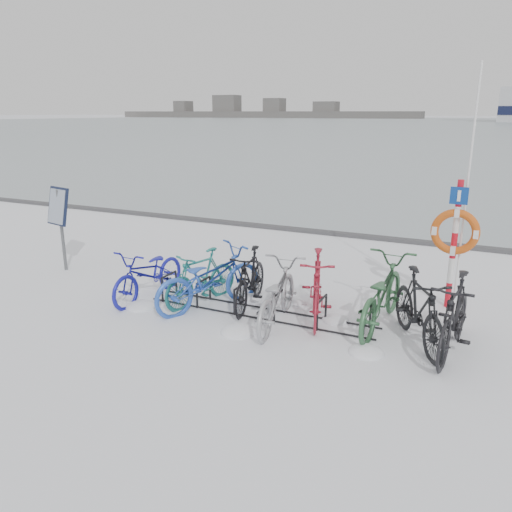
{
  "coord_description": "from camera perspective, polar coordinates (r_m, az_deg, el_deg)",
  "views": [
    {
      "loc": [
        3.23,
        -7.06,
        3.26
      ],
      "look_at": [
        -0.34,
        0.6,
        0.81
      ],
      "focal_mm": 35.0,
      "sensor_mm": 36.0,
      "label": 1
    }
  ],
  "objects": [
    {
      "name": "bike_6",
      "position": [
        8.02,
        14.15,
        -3.97
      ],
      "size": [
        0.89,
        2.2,
        1.13
      ],
      "primitive_type": "imported",
      "rotation": [
        0.0,
        0.0,
        3.08
      ],
      "color": "#2E5B38",
      "rests_on": "ground"
    },
    {
      "name": "shoreline",
      "position": [
        294.98,
        -0.12,
        16.07
      ],
      "size": [
        180.0,
        12.0,
        9.5
      ],
      "color": "#4C4C4C",
      "rests_on": "ground"
    },
    {
      "name": "bike_0",
      "position": [
        9.2,
        -12.13,
        -1.74
      ],
      "size": [
        0.75,
        1.9,
        0.98
      ],
      "primitive_type": "imported",
      "rotation": [
        0.0,
        0.0,
        -0.05
      ],
      "color": "#181998",
      "rests_on": "ground"
    },
    {
      "name": "bike_1",
      "position": [
        8.81,
        -6.29,
        -2.24
      ],
      "size": [
        0.92,
        1.7,
        0.98
      ],
      "primitive_type": "imported",
      "rotation": [
        0.0,
        0.0,
        -0.3
      ],
      "color": "#1F716C",
      "rests_on": "ground"
    },
    {
      "name": "bike_2",
      "position": [
        8.56,
        -5.4,
        -2.37
      ],
      "size": [
        1.61,
        2.19,
        1.1
      ],
      "primitive_type": "imported",
      "rotation": [
        0.0,
        0.0,
        2.66
      ],
      "color": "blue",
      "rests_on": "ground"
    },
    {
      "name": "bike_4",
      "position": [
        7.88,
        2.33,
        -4.25
      ],
      "size": [
        0.91,
        2.03,
        1.03
      ],
      "primitive_type": "imported",
      "rotation": [
        0.0,
        0.0,
        3.26
      ],
      "color": "#93959B",
      "rests_on": "ground"
    },
    {
      "name": "bike_3",
      "position": [
        8.6,
        -0.67,
        -2.43
      ],
      "size": [
        0.76,
        1.78,
        1.04
      ],
      "primitive_type": "imported",
      "rotation": [
        0.0,
        0.0,
        0.16
      ],
      "color": "black",
      "rests_on": "ground"
    },
    {
      "name": "bike_5",
      "position": [
        8.15,
        6.98,
        -3.28
      ],
      "size": [
        1.06,
        1.95,
        1.13
      ],
      "primitive_type": "imported",
      "rotation": [
        0.0,
        0.0,
        0.3
      ],
      "color": "maroon",
      "rests_on": "ground"
    },
    {
      "name": "bike_8",
      "position": [
        7.46,
        21.75,
        -6.18
      ],
      "size": [
        0.75,
        1.95,
        1.14
      ],
      "primitive_type": "imported",
      "rotation": [
        0.0,
        0.0,
        -0.12
      ],
      "color": "black",
      "rests_on": "ground"
    },
    {
      "name": "snow_drifts",
      "position": [
        8.16,
        1.03,
        -7.38
      ],
      "size": [
        6.02,
        1.95,
        0.2
      ],
      "color": "white",
      "rests_on": "ground"
    },
    {
      "name": "quay_edge",
      "position": [
        13.74,
        10.72,
        2.36
      ],
      "size": [
        400.0,
        0.25,
        0.1
      ],
      "primitive_type": "cube",
      "color": "#3F3F42",
      "rests_on": "ground"
    },
    {
      "name": "bike_7",
      "position": [
        7.58,
        18.14,
        -5.59
      ],
      "size": [
        1.34,
        1.88,
        1.11
      ],
      "primitive_type": "imported",
      "rotation": [
        0.0,
        0.0,
        0.5
      ],
      "color": "black",
      "rests_on": "ground"
    },
    {
      "name": "ground",
      "position": [
        8.42,
        0.4,
        -6.61
      ],
      "size": [
        900.0,
        900.0,
        0.0
      ],
      "primitive_type": "plane",
      "color": "white",
      "rests_on": "ground"
    },
    {
      "name": "ice_sheet",
      "position": [
        162.13,
        24.6,
        13.6
      ],
      "size": [
        400.0,
        298.0,
        0.02
      ],
      "primitive_type": "cube",
      "color": "#94A1A7",
      "rests_on": "ground"
    },
    {
      "name": "info_board",
      "position": [
        11.14,
        -21.62,
        4.79
      ],
      "size": [
        0.63,
        0.35,
        1.78
      ],
      "rotation": [
        0.0,
        0.0,
        -0.22
      ],
      "color": "#595B5E",
      "rests_on": "ground"
    },
    {
      "name": "lifebuoy_station",
      "position": [
        8.89,
        21.83,
        2.55
      ],
      "size": [
        0.77,
        0.22,
        4.01
      ],
      "color": "red",
      "rests_on": "ground"
    },
    {
      "name": "bike_rack",
      "position": [
        8.35,
        0.4,
        -5.47
      ],
      "size": [
        4.0,
        0.48,
        0.46
      ],
      "color": "black",
      "rests_on": "ground"
    }
  ]
}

